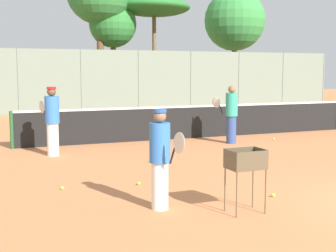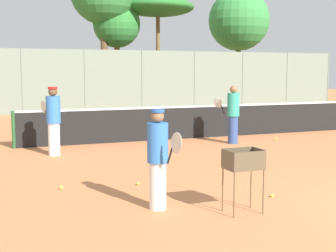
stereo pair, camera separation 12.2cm
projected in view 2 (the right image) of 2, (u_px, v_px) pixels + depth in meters
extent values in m
cylinder|color=#26592D|center=(13.00, 130.00, 13.21)|extent=(0.10, 0.10, 1.07)
cube|color=black|center=(199.00, 123.00, 15.32)|extent=(11.59, 0.01, 1.01)
cube|color=white|center=(199.00, 106.00, 15.25)|extent=(11.59, 0.02, 0.06)
cylinder|color=gray|center=(22.00, 82.00, 23.35)|extent=(0.08, 0.08, 3.30)
cylinder|color=gray|center=(85.00, 81.00, 24.50)|extent=(0.08, 0.08, 3.30)
cylinder|color=gray|center=(142.00, 81.00, 25.64)|extent=(0.08, 0.08, 3.30)
cylinder|color=gray|center=(195.00, 80.00, 26.79)|extent=(0.08, 0.08, 3.30)
cylinder|color=gray|center=(243.00, 80.00, 27.94)|extent=(0.08, 0.08, 3.30)
cylinder|color=gray|center=(287.00, 79.00, 29.08)|extent=(0.08, 0.08, 3.30)
cylinder|color=gray|center=(328.00, 79.00, 30.23)|extent=(0.08, 0.08, 3.30)
cube|color=gray|center=(114.00, 81.00, 25.07)|extent=(28.45, 0.01, 3.30)
cylinder|color=brown|center=(158.00, 61.00, 29.96)|extent=(0.25, 0.25, 5.61)
ellipsoid|color=#28722D|center=(158.00, 7.00, 29.56)|extent=(4.58, 4.58, 1.14)
cylinder|color=brown|center=(238.00, 70.00, 33.55)|extent=(0.33, 0.33, 4.45)
sphere|color=#388E42|center=(239.00, 20.00, 33.13)|extent=(4.32, 4.32, 4.32)
cylinder|color=brown|center=(117.00, 72.00, 29.56)|extent=(0.36, 0.36, 4.21)
sphere|color=#338438|center=(117.00, 24.00, 29.20)|extent=(2.96, 2.96, 2.96)
cylinder|color=brown|center=(104.00, 59.00, 28.89)|extent=(0.44, 0.44, 5.78)
cylinder|color=white|center=(158.00, 186.00, 7.44)|extent=(0.27, 0.27, 0.76)
cylinder|color=blue|center=(158.00, 143.00, 7.35)|extent=(0.33, 0.33, 0.63)
sphere|color=#8C6647|center=(158.00, 116.00, 7.30)|extent=(0.20, 0.20, 0.20)
cylinder|color=#2659B2|center=(158.00, 111.00, 7.29)|extent=(0.22, 0.22, 0.05)
cylinder|color=black|center=(170.00, 156.00, 7.09)|extent=(0.06, 0.15, 0.27)
ellipsoid|color=silver|center=(176.00, 143.00, 6.92)|extent=(0.11, 0.39, 0.43)
cylinder|color=#334C8C|center=(233.00, 130.00, 14.16)|extent=(0.30, 0.30, 0.83)
cylinder|color=teal|center=(233.00, 105.00, 14.07)|extent=(0.36, 0.36, 0.69)
sphere|color=#8C6647|center=(234.00, 89.00, 14.01)|extent=(0.23, 0.23, 0.23)
cylinder|color=black|center=(223.00, 110.00, 14.30)|extent=(0.10, 0.14, 0.27)
ellipsoid|color=silver|center=(218.00, 102.00, 14.39)|extent=(0.23, 0.36, 0.43)
cylinder|color=white|center=(54.00, 139.00, 12.15)|extent=(0.30, 0.30, 0.84)
cylinder|color=blue|center=(53.00, 110.00, 12.06)|extent=(0.37, 0.37, 0.70)
sphere|color=brown|center=(53.00, 92.00, 12.01)|extent=(0.23, 0.23, 0.23)
cylinder|color=red|center=(53.00, 88.00, 12.00)|extent=(0.24, 0.24, 0.06)
cylinder|color=black|center=(47.00, 116.00, 12.35)|extent=(0.08, 0.15, 0.27)
ellipsoid|color=silver|center=(43.00, 107.00, 12.46)|extent=(0.17, 0.38, 0.43)
cylinder|color=brown|center=(234.00, 195.00, 6.98)|extent=(0.02, 0.02, 0.70)
cylinder|color=brown|center=(263.00, 192.00, 7.16)|extent=(0.02, 0.02, 0.70)
cylinder|color=brown|center=(223.00, 190.00, 7.31)|extent=(0.02, 0.02, 0.70)
cylinder|color=brown|center=(251.00, 187.00, 7.50)|extent=(0.02, 0.02, 0.70)
cube|color=brown|center=(243.00, 168.00, 7.20)|extent=(0.55, 0.40, 0.01)
cube|color=brown|center=(250.00, 161.00, 6.99)|extent=(0.55, 0.01, 0.30)
cube|color=brown|center=(237.00, 157.00, 7.36)|extent=(0.55, 0.01, 0.30)
cube|color=brown|center=(228.00, 160.00, 7.08)|extent=(0.01, 0.40, 0.30)
cube|color=brown|center=(259.00, 158.00, 7.28)|extent=(0.01, 0.40, 0.30)
sphere|color=#D1E54C|center=(251.00, 160.00, 7.40)|extent=(0.07, 0.07, 0.07)
sphere|color=#D1E54C|center=(239.00, 161.00, 7.32)|extent=(0.07, 0.07, 0.07)
sphere|color=#D1E54C|center=(231.00, 163.00, 7.15)|extent=(0.07, 0.07, 0.07)
sphere|color=#D1E54C|center=(252.00, 166.00, 7.19)|extent=(0.07, 0.07, 0.07)
sphere|color=#D1E54C|center=(239.00, 165.00, 7.27)|extent=(0.07, 0.07, 0.07)
sphere|color=#D1E54C|center=(254.00, 166.00, 7.21)|extent=(0.07, 0.07, 0.07)
sphere|color=#D1E54C|center=(242.00, 162.00, 7.20)|extent=(0.07, 0.07, 0.07)
sphere|color=#D1E54C|center=(230.00, 166.00, 7.20)|extent=(0.07, 0.07, 0.07)
sphere|color=#D1E54C|center=(234.00, 162.00, 7.22)|extent=(0.07, 0.07, 0.07)
sphere|color=#D1E54C|center=(235.00, 166.00, 7.20)|extent=(0.07, 0.07, 0.07)
sphere|color=#D1E54C|center=(242.00, 162.00, 7.19)|extent=(0.07, 0.07, 0.07)
sphere|color=#D1E54C|center=(231.00, 165.00, 7.22)|extent=(0.07, 0.07, 0.07)
sphere|color=#D1E54C|center=(251.00, 165.00, 7.26)|extent=(0.07, 0.07, 0.07)
sphere|color=#D1E54C|center=(138.00, 183.00, 9.04)|extent=(0.07, 0.07, 0.07)
sphere|color=#D1E54C|center=(272.00, 195.00, 8.15)|extent=(0.07, 0.07, 0.07)
sphere|color=#D1E54C|center=(151.00, 161.00, 11.27)|extent=(0.07, 0.07, 0.07)
sphere|color=#D1E54C|center=(276.00, 139.00, 14.86)|extent=(0.07, 0.07, 0.07)
sphere|color=#D1E54C|center=(62.00, 188.00, 8.70)|extent=(0.07, 0.07, 0.07)
cube|color=#3F4C8C|center=(180.00, 98.00, 29.64)|extent=(4.20, 1.70, 0.90)
cube|color=#33383D|center=(177.00, 86.00, 29.47)|extent=(2.20, 1.50, 0.70)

